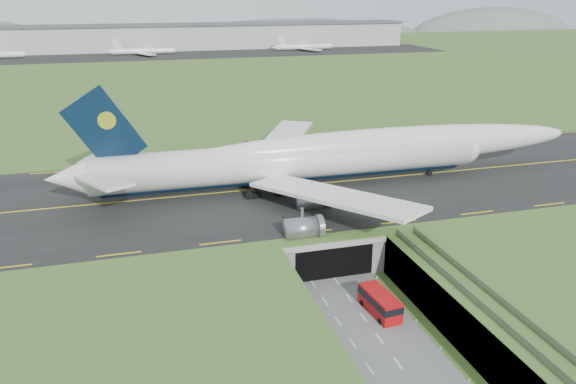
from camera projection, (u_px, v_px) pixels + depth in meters
name	position (u px, v px, depth m)	size (l,w,h in m)	color
ground	(354.00, 307.00, 75.61)	(900.00, 900.00, 0.00)	#436127
airfield_deck	(355.00, 287.00, 74.60)	(800.00, 800.00, 6.00)	gray
trench_road	(378.00, 337.00, 68.78)	(12.00, 75.00, 0.20)	slate
taxiway	(288.00, 187.00, 103.45)	(800.00, 44.00, 0.18)	black
tunnel_portal	(316.00, 235.00, 89.63)	(17.00, 22.30, 6.00)	gray
guideway	(522.00, 340.00, 59.32)	(3.00, 53.00, 7.05)	#A8A8A3
jumbo_jet	(329.00, 156.00, 102.53)	(99.43, 63.16, 20.89)	silver
shuttle_tram	(380.00, 303.00, 73.40)	(3.42, 7.44, 2.95)	#B20B0E
cargo_terminal	(169.00, 37.00, 342.10)	(320.00, 67.00, 15.60)	#B2B2B2
distant_hills	(234.00, 46.00, 482.97)	(700.00, 91.00, 60.00)	#54655E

